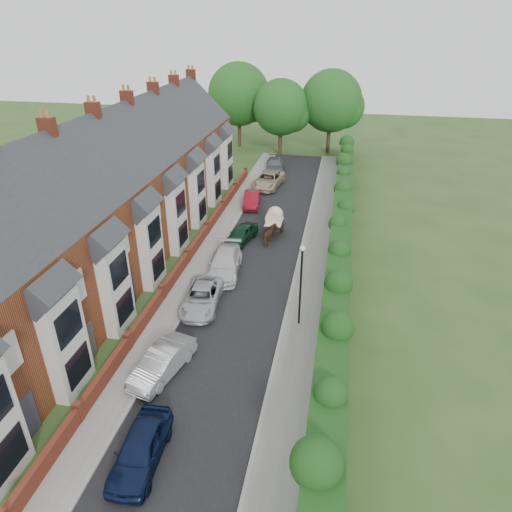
{
  "coord_description": "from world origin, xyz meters",
  "views": [
    {
      "loc": [
        5.09,
        -17.73,
        16.05
      ],
      "look_at": [
        0.11,
        7.85,
        2.2
      ],
      "focal_mm": 32.0,
      "sensor_mm": 36.0,
      "label": 1
    }
  ],
  "objects_px": {
    "car_silver_a": "(162,362)",
    "car_white": "(225,263)",
    "car_beige": "(268,180)",
    "car_navy": "(140,449)",
    "car_silver_b": "(202,297)",
    "car_grey": "(275,165)",
    "horse": "(270,235)",
    "horse_cart": "(274,220)",
    "car_green": "(241,234)",
    "car_red": "(252,199)",
    "lamppost": "(301,276)"
  },
  "relations": [
    {
      "from": "car_navy",
      "to": "car_red",
      "type": "bearing_deg",
      "value": 89.56
    },
    {
      "from": "lamppost",
      "to": "car_grey",
      "type": "xyz_separation_m",
      "value": [
        -6.0,
        29.0,
        -2.59
      ]
    },
    {
      "from": "horse",
      "to": "car_red",
      "type": "bearing_deg",
      "value": -59.83
    },
    {
      "from": "car_silver_b",
      "to": "horse_cart",
      "type": "relative_size",
      "value": 1.53
    },
    {
      "from": "car_silver_a",
      "to": "car_beige",
      "type": "height_order",
      "value": "car_beige"
    },
    {
      "from": "car_navy",
      "to": "car_white",
      "type": "bearing_deg",
      "value": 89.09
    },
    {
      "from": "car_grey",
      "to": "car_green",
      "type": "bearing_deg",
      "value": -96.68
    },
    {
      "from": "car_white",
      "to": "car_green",
      "type": "bearing_deg",
      "value": 83.47
    },
    {
      "from": "car_navy",
      "to": "car_silver_b",
      "type": "height_order",
      "value": "car_navy"
    },
    {
      "from": "car_white",
      "to": "horse",
      "type": "bearing_deg",
      "value": 59.02
    },
    {
      "from": "car_white",
      "to": "car_green",
      "type": "height_order",
      "value": "car_white"
    },
    {
      "from": "car_red",
      "to": "car_grey",
      "type": "bearing_deg",
      "value": 80.92
    },
    {
      "from": "car_white",
      "to": "horse_cart",
      "type": "xyz_separation_m",
      "value": [
        2.37,
        6.98,
        0.51
      ]
    },
    {
      "from": "car_navy",
      "to": "horse_cart",
      "type": "relative_size",
      "value": 1.38
    },
    {
      "from": "car_silver_b",
      "to": "car_beige",
      "type": "distance_m",
      "value": 22.65
    },
    {
      "from": "car_navy",
      "to": "car_green",
      "type": "relative_size",
      "value": 1.1
    },
    {
      "from": "car_white",
      "to": "horse",
      "type": "relative_size",
      "value": 2.9
    },
    {
      "from": "car_silver_b",
      "to": "car_green",
      "type": "relative_size",
      "value": 1.22
    },
    {
      "from": "car_white",
      "to": "car_grey",
      "type": "height_order",
      "value": "car_white"
    },
    {
      "from": "car_white",
      "to": "car_beige",
      "type": "xyz_separation_m",
      "value": [
        -0.02,
        18.35,
        0.01
      ]
    },
    {
      "from": "lamppost",
      "to": "horse",
      "type": "distance_m",
      "value": 10.97
    },
    {
      "from": "car_silver_a",
      "to": "car_silver_b",
      "type": "bearing_deg",
      "value": 102.55
    },
    {
      "from": "car_silver_a",
      "to": "horse",
      "type": "distance_m",
      "value": 15.75
    },
    {
      "from": "car_silver_b",
      "to": "car_green",
      "type": "height_order",
      "value": "car_green"
    },
    {
      "from": "lamppost",
      "to": "car_red",
      "type": "distance_m",
      "value": 19.1
    },
    {
      "from": "lamppost",
      "to": "car_white",
      "type": "relative_size",
      "value": 1.0
    },
    {
      "from": "car_navy",
      "to": "car_red",
      "type": "xyz_separation_m",
      "value": [
        -1.17,
        28.19,
        -0.05
      ]
    },
    {
      "from": "car_beige",
      "to": "car_silver_b",
      "type": "bearing_deg",
      "value": -83.63
    },
    {
      "from": "car_navy",
      "to": "horse_cart",
      "type": "xyz_separation_m",
      "value": [
        1.85,
        22.43,
        0.54
      ]
    },
    {
      "from": "car_white",
      "to": "car_green",
      "type": "xyz_separation_m",
      "value": [
        0.05,
        5.12,
        -0.1
      ]
    },
    {
      "from": "car_silver_a",
      "to": "car_red",
      "type": "distance_m",
      "value": 23.16
    },
    {
      "from": "car_beige",
      "to": "car_navy",
      "type": "bearing_deg",
      "value": -81.9
    },
    {
      "from": "car_navy",
      "to": "car_silver_b",
      "type": "bearing_deg",
      "value": 91.62
    },
    {
      "from": "car_red",
      "to": "car_beige",
      "type": "xyz_separation_m",
      "value": [
        0.63,
        5.6,
        0.09
      ]
    },
    {
      "from": "car_navy",
      "to": "car_red",
      "type": "relative_size",
      "value": 1.04
    },
    {
      "from": "car_green",
      "to": "horse",
      "type": "xyz_separation_m",
      "value": [
        2.31,
        -0.05,
        0.1
      ]
    },
    {
      "from": "car_navy",
      "to": "car_grey",
      "type": "bearing_deg",
      "value": 88.3
    },
    {
      "from": "car_white",
      "to": "car_red",
      "type": "height_order",
      "value": "car_white"
    },
    {
      "from": "lamppost",
      "to": "horse",
      "type": "bearing_deg",
      "value": 108.43
    },
    {
      "from": "car_white",
      "to": "car_grey",
      "type": "bearing_deg",
      "value": 84.69
    },
    {
      "from": "car_silver_b",
      "to": "car_white",
      "type": "relative_size",
      "value": 0.91
    },
    {
      "from": "car_red",
      "to": "horse",
      "type": "bearing_deg",
      "value": -75.5
    },
    {
      "from": "car_grey",
      "to": "car_white",
      "type": "bearing_deg",
      "value": -97.01
    },
    {
      "from": "car_white",
      "to": "car_grey",
      "type": "distance_m",
      "value": 23.95
    },
    {
      "from": "car_beige",
      "to": "car_grey",
      "type": "height_order",
      "value": "car_beige"
    },
    {
      "from": "car_beige",
      "to": "horse_cart",
      "type": "xyz_separation_m",
      "value": [
        2.39,
        -11.36,
        0.51
      ]
    },
    {
      "from": "lamppost",
      "to": "car_white",
      "type": "height_order",
      "value": "lamppost"
    },
    {
      "from": "car_silver_a",
      "to": "car_white",
      "type": "bearing_deg",
      "value": 101.31
    },
    {
      "from": "lamppost",
      "to": "car_grey",
      "type": "height_order",
      "value": "lamppost"
    },
    {
      "from": "car_green",
      "to": "horse_cart",
      "type": "xyz_separation_m",
      "value": [
        2.31,
        1.87,
        0.61
      ]
    }
  ]
}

